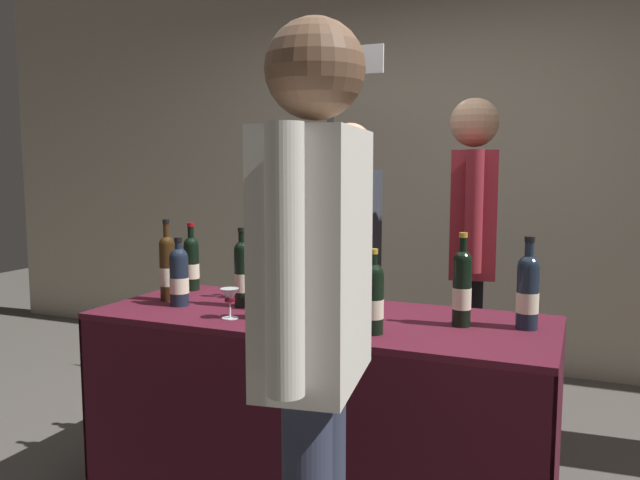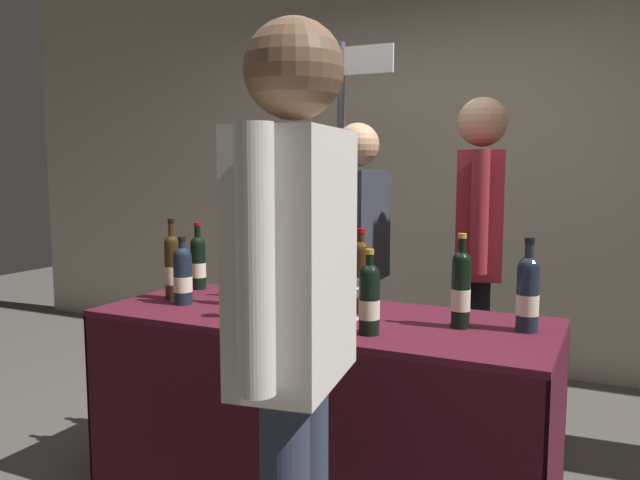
{
  "view_description": "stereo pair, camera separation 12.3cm",
  "coord_description": "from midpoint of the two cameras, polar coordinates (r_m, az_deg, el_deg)",
  "views": [
    {
      "loc": [
        0.96,
        -2.29,
        1.37
      ],
      "look_at": [
        0.0,
        0.0,
        1.09
      ],
      "focal_mm": 35.63,
      "sensor_mm": 36.0,
      "label": 1
    },
    {
      "loc": [
        1.07,
        -2.24,
        1.37
      ],
      "look_at": [
        0.0,
        0.0,
        1.09
      ],
      "focal_mm": 35.63,
      "sensor_mm": 36.0,
      "label": 2
    }
  ],
  "objects": [
    {
      "name": "display_bottle_1",
      "position": [
        2.57,
        2.24,
        -3.2
      ],
      "size": [
        0.08,
        0.08,
        0.34
      ],
      "color": "#38230F",
      "rests_on": "tasting_table"
    },
    {
      "name": "back_partition",
      "position": [
        4.49,
        9.8,
        8.2
      ],
      "size": [
        7.64,
        0.12,
        3.01
      ],
      "primitive_type": "cube",
      "color": "#B2A893",
      "rests_on": "ground_plane"
    },
    {
      "name": "wine_glass_mid",
      "position": [
        2.47,
        1.48,
        -5.12
      ],
      "size": [
        0.07,
        0.07,
        0.12
      ],
      "color": "silver",
      "rests_on": "tasting_table"
    },
    {
      "name": "taster_foreground_right",
      "position": [
        1.54,
        -2.75,
        -6.32
      ],
      "size": [
        0.26,
        0.55,
        1.71
      ],
      "rotation": [
        0.0,
        0.0,
        1.72
      ],
      "color": "#2D3347",
      "rests_on": "ground_plane"
    },
    {
      "name": "booth_signpost",
      "position": [
        3.65,
        -0.02,
        5.31
      ],
      "size": [
        0.62,
        0.04,
        2.07
      ],
      "color": "#47474C",
      "rests_on": "ground_plane"
    },
    {
      "name": "display_bottle_4",
      "position": [
        2.43,
        -4.56,
        -3.85
      ],
      "size": [
        0.08,
        0.08,
        0.34
      ],
      "color": "#192333",
      "rests_on": "tasting_table"
    },
    {
      "name": "display_bottle_5",
      "position": [
        2.24,
        3.23,
        -5.2
      ],
      "size": [
        0.08,
        0.08,
        0.3
      ],
      "color": "black",
      "rests_on": "tasting_table"
    },
    {
      "name": "display_bottle_0",
      "position": [
        2.69,
        -8.28,
        -2.92
      ],
      "size": [
        0.07,
        0.07,
        0.34
      ],
      "color": "black",
      "rests_on": "tasting_table"
    },
    {
      "name": "vendor_assistant",
      "position": [
        3.17,
        12.36,
        0.09
      ],
      "size": [
        0.28,
        0.56,
        1.7
      ],
      "rotation": [
        0.0,
        0.0,
        -1.38
      ],
      "color": "black",
      "rests_on": "ground_plane"
    },
    {
      "name": "brochure_stand",
      "position": [
        2.67,
        -5.71,
        -4.47
      ],
      "size": [
        0.1,
        0.16,
        0.15
      ],
      "primitive_type": "cube",
      "rotation": [
        -0.11,
        0.0,
        4.25
      ],
      "color": "silver",
      "rests_on": "tasting_table"
    },
    {
      "name": "featured_wine_bottle",
      "position": [
        2.88,
        -14.76,
        -2.38
      ],
      "size": [
        0.07,
        0.07,
        0.36
      ],
      "color": "#38230F",
      "rests_on": "tasting_table"
    },
    {
      "name": "display_bottle_7",
      "position": [
        2.77,
        -13.79,
        -3.16
      ],
      "size": [
        0.08,
        0.08,
        0.29
      ],
      "color": "#192333",
      "rests_on": "tasting_table"
    },
    {
      "name": "display_bottle_2",
      "position": [
        3.09,
        -12.59,
        -1.98
      ],
      "size": [
        0.07,
        0.07,
        0.32
      ],
      "color": "black",
      "rests_on": "tasting_table"
    },
    {
      "name": "display_bottle_6",
      "position": [
        2.39,
        11.2,
        -4.17
      ],
      "size": [
        0.07,
        0.07,
        0.35
      ],
      "color": "black",
      "rests_on": "tasting_table"
    },
    {
      "name": "flower_vase",
      "position": [
        2.83,
        -6.36,
        -2.93
      ],
      "size": [
        0.09,
        0.09,
        0.37
      ],
      "color": "silver",
      "rests_on": "tasting_table"
    },
    {
      "name": "tasting_table",
      "position": [
        2.62,
        -1.38,
        -11.91
      ],
      "size": [
        1.82,
        0.71,
        0.79
      ],
      "color": "#4C1423",
      "rests_on": "ground_plane"
    },
    {
      "name": "vendor_presenter",
      "position": [
        3.23,
        1.6,
        -0.85
      ],
      "size": [
        0.22,
        0.61,
        1.59
      ],
      "rotation": [
        0.0,
        0.0,
        -1.55
      ],
      "color": "black",
      "rests_on": "ground_plane"
    },
    {
      "name": "display_bottle_3",
      "position": [
        2.4,
        16.77,
        -4.37
      ],
      "size": [
        0.08,
        0.08,
        0.34
      ],
      "color": "#192333",
      "rests_on": "tasting_table"
    },
    {
      "name": "wine_glass_near_vendor",
      "position": [
        2.5,
        -9.51,
        -5.07
      ],
      "size": [
        0.07,
        0.07,
        0.12
      ],
      "color": "silver",
      "rests_on": "tasting_table"
    }
  ]
}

